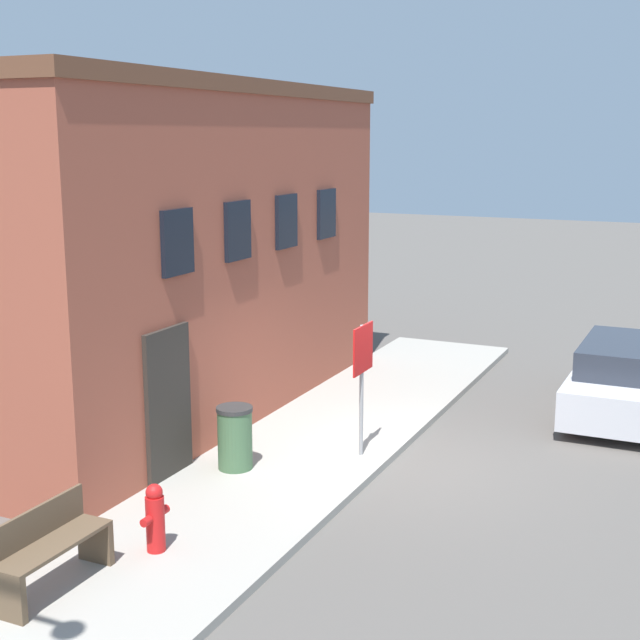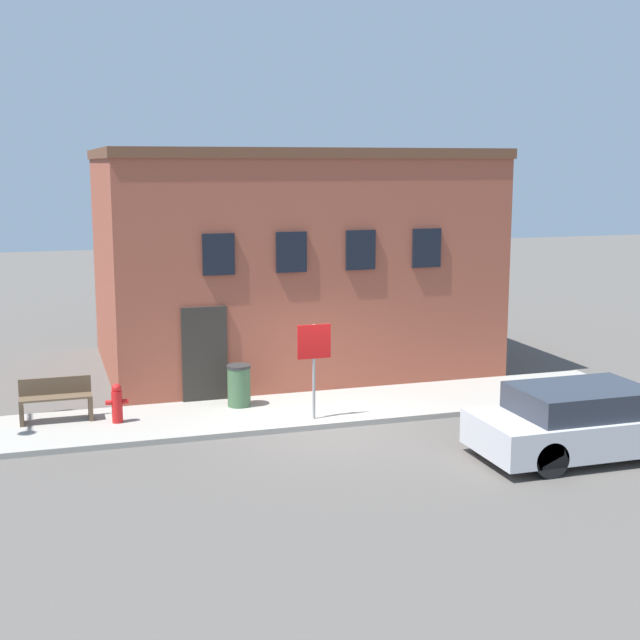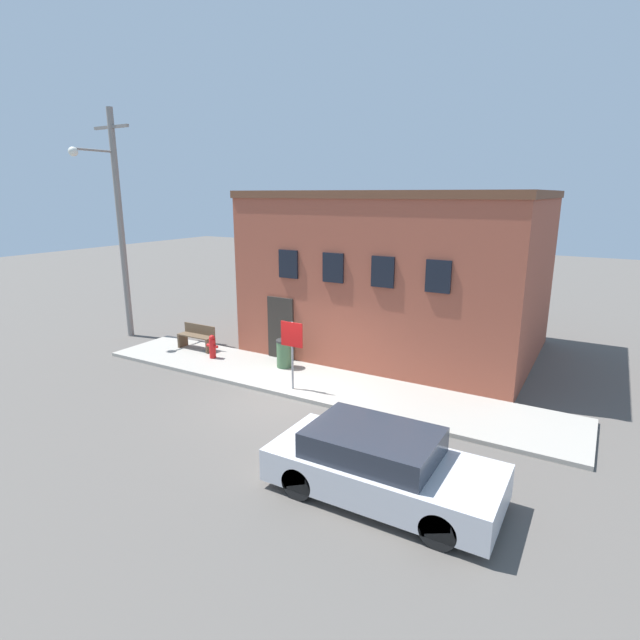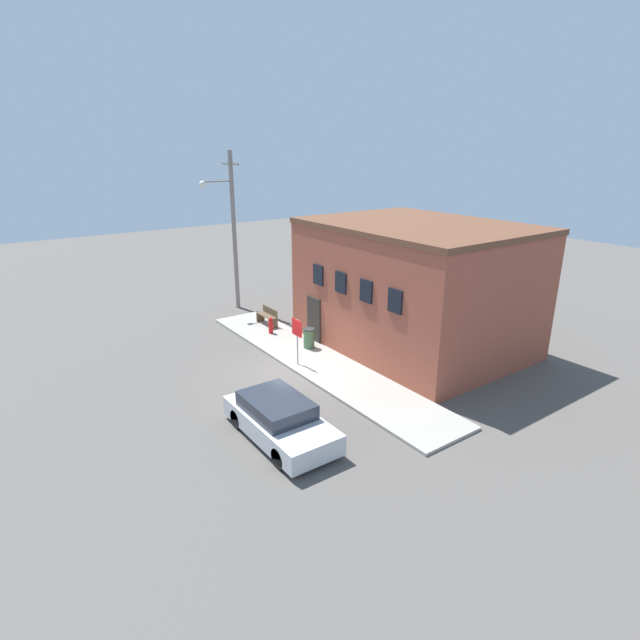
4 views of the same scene
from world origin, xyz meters
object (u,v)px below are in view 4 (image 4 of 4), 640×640
Objects in this scene: fire_hydrant at (271,325)px; utility_pole at (232,227)px; trash_bin at (309,338)px; stop_sign at (297,333)px; parked_car at (279,419)px; bench at (268,316)px.

utility_pole is at bearing 172.90° from fire_hydrant.
trash_bin is (2.61, 0.47, 0.05)m from fire_hydrant.
parked_car is at bearing -38.92° from stop_sign.
bench is 3.78m from trash_bin.
utility_pole reaches higher than bench.
bench is at bearing -1.83° from utility_pole.
stop_sign is 5.31m from bench.
parked_car is at bearing -28.29° from fire_hydrant.
stop_sign is at bearing 141.08° from parked_car.
trash_bin is 0.11× the size of utility_pole.
utility_pole is at bearing 169.91° from stop_sign.
stop_sign is 5.42m from parked_car.
stop_sign reaches higher than fire_hydrant.
stop_sign is at bearing -48.85° from trash_bin.
bench is at bearing 156.86° from fire_hydrant.
trash_bin is at bearing -1.11° from utility_pole.
bench is (-5.02, 1.45, -0.94)m from stop_sign.
parked_car reaches higher than fire_hydrant.
utility_pole is (-3.83, 0.12, 4.05)m from bench.
fire_hydrant is 1.27m from bench.
fire_hydrant is at bearing 166.12° from stop_sign.
trash_bin is at bearing -0.38° from bench.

